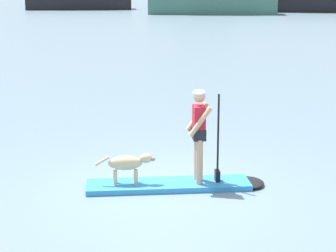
# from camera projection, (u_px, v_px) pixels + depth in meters

# --- Properties ---
(ground_plane) EXTENTS (400.00, 400.00, 0.00)m
(ground_plane) POSITION_uv_depth(u_px,v_px,m) (168.00, 188.00, 11.25)
(ground_plane) COLOR slate
(paddleboard) EXTENTS (3.28, 0.95, 0.10)m
(paddleboard) POSITION_uv_depth(u_px,v_px,m) (181.00, 185.00, 11.26)
(paddleboard) COLOR #338CD8
(paddleboard) RESTS_ON ground_plane
(person_paddler) EXTENTS (0.62, 0.50, 1.69)m
(person_paddler) POSITION_uv_depth(u_px,v_px,m) (200.00, 129.00, 11.04)
(person_paddler) COLOR tan
(person_paddler) RESTS_ON paddleboard
(dog) EXTENTS (1.08, 0.27, 0.56)m
(dog) POSITION_uv_depth(u_px,v_px,m) (128.00, 164.00, 11.07)
(dog) COLOR #CCB78C
(dog) RESTS_ON paddleboard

